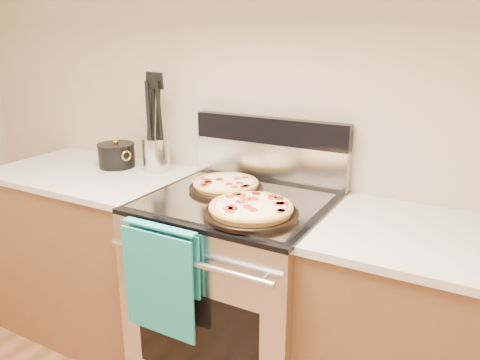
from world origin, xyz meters
The scene contains 17 objects.
wall_back centered at (0.00, 2.00, 1.35)m, with size 4.00×4.00×0.00m, color #C0AF8A.
range_body centered at (0.00, 1.65, 0.45)m, with size 0.76×0.68×0.90m, color #B7B7BC.
oven_window centered at (0.00, 1.31, 0.45)m, with size 0.56×0.01×0.40m, color black.
cooktop centered at (0.00, 1.65, 0.91)m, with size 0.76×0.68×0.02m, color black.
backsplash_lower centered at (0.00, 1.96, 1.01)m, with size 0.76×0.06×0.18m, color silver.
backsplash_upper centered at (0.00, 1.96, 1.16)m, with size 0.76×0.06×0.12m, color black.
oven_handle centered at (0.00, 1.27, 0.80)m, with size 0.03×0.03×0.70m, color silver.
dish_towel centered at (-0.12, 1.27, 0.70)m, with size 0.32×0.05×0.42m, color #1A7A82, non-canonical shape.
foil_sheet centered at (0.00, 1.62, 0.92)m, with size 0.70×0.55×0.01m, color gray.
cabinet_left centered at (-0.88, 1.68, 0.44)m, with size 1.00×0.62×0.88m, color brown.
countertop_left centered at (-0.88, 1.68, 0.90)m, with size 1.02×0.64×0.03m, color beige.
cabinet_right centered at (0.88, 1.68, 0.44)m, with size 1.00×0.62×0.88m, color brown.
countertop_right centered at (0.88, 1.68, 0.90)m, with size 1.02×0.64×0.03m, color beige.
pepperoni_pizza_back centered at (-0.10, 1.72, 0.95)m, with size 0.32×0.32×0.04m, color #AF7C35, non-canonical shape.
pepperoni_pizza_front centered at (0.14, 1.50, 0.95)m, with size 0.36×0.36×0.05m, color #AF7C35, non-canonical shape.
utensil_crock centered at (-0.59, 1.86, 1.00)m, with size 0.14×0.14×0.17m, color silver.
saucepan centered at (-0.82, 1.81, 0.97)m, with size 0.19×0.19×0.11m, color black.
Camera 1 is at (0.91, 0.04, 1.59)m, focal length 35.00 mm.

